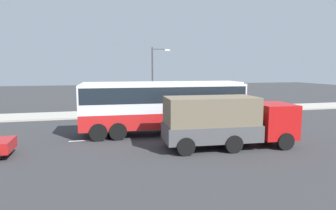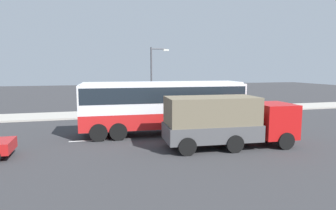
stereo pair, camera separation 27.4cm
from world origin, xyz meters
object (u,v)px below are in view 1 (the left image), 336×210
at_px(cargo_truck, 227,120).
at_px(pedestrian_near_curb, 198,101).
at_px(coach_bus, 163,102).
at_px(street_lamp, 155,76).

distance_m(cargo_truck, pedestrian_near_curb, 13.93).
xyz_separation_m(coach_bus, pedestrian_near_curb, (5.92, 9.33, -1.14)).
height_order(cargo_truck, street_lamp, street_lamp).
distance_m(coach_bus, cargo_truck, 5.05).
xyz_separation_m(cargo_truck, street_lamp, (-1.75, 11.82, 2.21)).
bearing_deg(pedestrian_near_curb, cargo_truck, -154.80).
bearing_deg(pedestrian_near_curb, street_lamp, 147.72).
bearing_deg(street_lamp, coach_bus, -97.11).
bearing_deg(street_lamp, cargo_truck, -81.59).
relative_size(coach_bus, street_lamp, 1.78).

